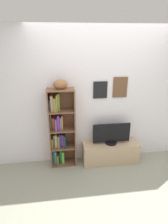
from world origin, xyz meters
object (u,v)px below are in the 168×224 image
at_px(tv_stand, 110,152).
at_px(television, 111,134).
at_px(bookshelf, 60,130).
at_px(football, 60,84).

distance_m(tv_stand, television, 0.40).
height_order(bookshelf, tv_stand, bookshelf).
bearing_deg(bookshelf, football, -32.05).
xyz_separation_m(bookshelf, football, (0.05, -0.03, 0.85)).
height_order(football, television, football).
bearing_deg(television, football, 177.06).
xyz_separation_m(tv_stand, television, (0.00, 0.00, 0.40)).
relative_size(football, television, 0.34).
relative_size(bookshelf, television, 2.11).
relative_size(bookshelf, football, 6.17).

